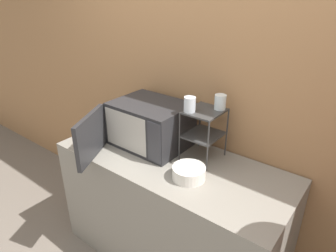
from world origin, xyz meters
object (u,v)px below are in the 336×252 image
Objects in this scene: glass_front_left at (190,104)px; bowl at (189,173)px; dish_rack at (204,124)px; microwave at (148,125)px; glass_back_right at (220,102)px.

glass_front_left is 0.43m from bowl.
dish_rack is 1.71× the size of bowl.
glass_back_right is at bearing 18.97° from microwave.
glass_back_right reaches higher than bowl.
microwave is 8.24× the size of glass_front_left.
microwave is at bearing -178.15° from glass_front_left.
glass_front_left is at bearing -130.49° from glass_back_right.
glass_back_right is (0.13, 0.15, 0.00)m from glass_front_left.
glass_front_left is 0.20m from glass_back_right.
glass_front_left is at bearing -132.74° from dish_rack.
dish_rack is 0.18m from glass_front_left.
microwave is 0.42m from glass_front_left.
bowl is (0.13, -0.19, -0.36)m from glass_front_left.
dish_rack is at bearing 103.90° from bowl.
bowl is at bearing -76.10° from dish_rack.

